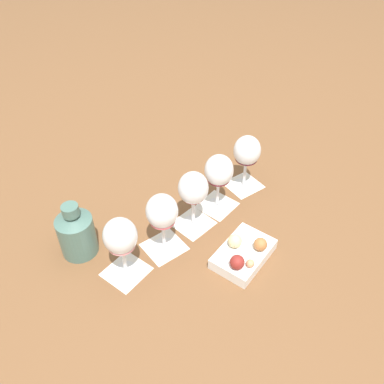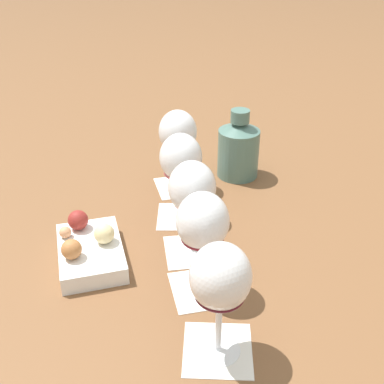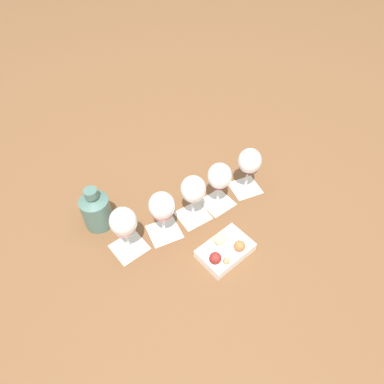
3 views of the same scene
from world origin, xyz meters
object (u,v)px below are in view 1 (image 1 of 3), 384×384
object	(u,v)px
wine_glass_0	(121,238)
ceramic_vase	(76,232)
wine_glass_3	(219,173)
wine_glass_4	(247,153)
snack_dish	(243,253)
wine_glass_1	(162,213)
wine_glass_2	(193,191)

from	to	relation	value
wine_glass_0	ceramic_vase	size ratio (longest dim) A/B	1.11
wine_glass_3	wine_glass_4	bearing A→B (deg)	18.19
wine_glass_0	snack_dish	distance (m)	0.31
wine_glass_3	snack_dish	xyz separation A→B (m)	(-0.05, -0.20, -0.10)
wine_glass_3	snack_dish	bearing A→B (deg)	-102.84
wine_glass_4	ceramic_vase	world-z (taller)	wine_glass_4
wine_glass_1	snack_dish	xyz separation A→B (m)	(0.16, -0.13, -0.10)
wine_glass_4	ceramic_vase	bearing A→B (deg)	-178.47
snack_dish	ceramic_vase	bearing A→B (deg)	147.23
wine_glass_0	wine_glass_4	world-z (taller)	same
wine_glass_1	wine_glass_3	world-z (taller)	same
wine_glass_0	ceramic_vase	world-z (taller)	wine_glass_0
wine_glass_1	ceramic_vase	world-z (taller)	wine_glass_1
wine_glass_1	ceramic_vase	xyz separation A→B (m)	(-0.19, 0.09, -0.05)
wine_glass_3	snack_dish	world-z (taller)	wine_glass_3
wine_glass_1	wine_glass_3	bearing A→B (deg)	18.83
wine_glass_2	wine_glass_4	distance (m)	0.23
wine_glass_3	snack_dish	distance (m)	0.23
wine_glass_1	snack_dish	size ratio (longest dim) A/B	0.91
wine_glass_4	ceramic_vase	size ratio (longest dim) A/B	1.11
wine_glass_0	wine_glass_2	bearing A→B (deg)	16.08
wine_glass_2	wine_glass_0	bearing A→B (deg)	-163.92
wine_glass_2	snack_dish	world-z (taller)	wine_glass_2
wine_glass_2	wine_glass_3	distance (m)	0.10
wine_glass_2	wine_glass_4	size ratio (longest dim) A/B	1.00
wine_glass_4	ceramic_vase	distance (m)	0.52
wine_glass_4	snack_dish	bearing A→B (deg)	-124.42
ceramic_vase	wine_glass_3	bearing A→B (deg)	-3.63
wine_glass_1	wine_glass_4	distance (m)	0.34
wine_glass_3	wine_glass_0	bearing A→B (deg)	-163.20
wine_glass_3	wine_glass_4	world-z (taller)	same
wine_glass_4	snack_dish	distance (m)	0.31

